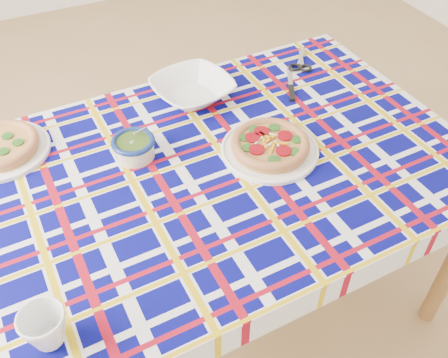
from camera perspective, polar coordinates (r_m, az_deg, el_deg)
name	(u,v)px	position (r m, az deg, el deg)	size (l,w,h in m)	color
floor	(211,178)	(2.25, -1.51, 0.06)	(4.00, 4.00, 0.00)	#99794E
dining_table	(207,185)	(1.37, -1.97, -0.74)	(1.44, 0.93, 0.66)	brown
tablecloth	(207,180)	(1.35, -2.00, -0.09)	(1.44, 0.91, 0.09)	#05055F
main_focaccia_plate	(270,144)	(1.35, 5.29, 3.96)	(0.27, 0.27, 0.05)	#AF7A3E
pesto_bowl	(134,146)	(1.35, -10.28, 3.75)	(0.12, 0.12, 0.07)	#233A0F
serving_bowl	(192,89)	(1.56, -3.62, 10.19)	(0.24, 0.24, 0.06)	white
second_focaccia_plate	(1,146)	(1.48, -24.18, 3.49)	(0.26, 0.26, 0.05)	#AF7A3E
mug	(45,328)	(1.03, -19.75, -15.76)	(0.09, 0.09, 0.08)	white
table_knife	(290,77)	(1.67, 7.54, 11.47)	(0.21, 0.02, 0.01)	silver
kitchen_scissors	(301,57)	(1.78, 8.83, 13.61)	(0.17, 0.08, 0.01)	silver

